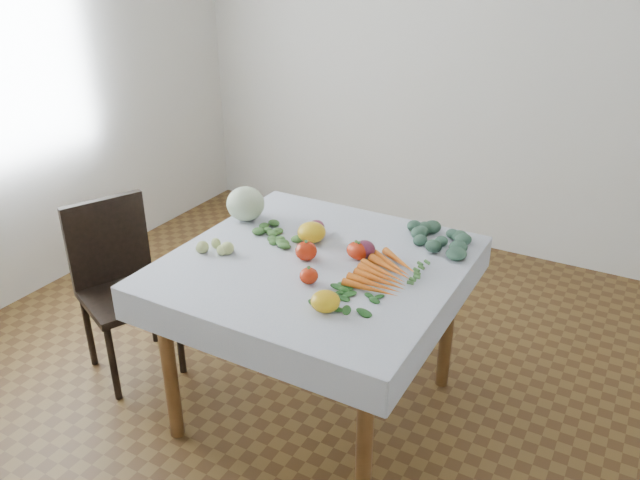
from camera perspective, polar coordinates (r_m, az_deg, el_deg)
The scene contains 19 objects.
ground at distance 2.94m, azimuth -0.31°, elevation -14.99°, with size 4.00×4.00×0.00m, color brown.
back_wall at distance 4.13m, azimuth 14.12°, elevation 17.14°, with size 4.00×0.04×2.70m, color silver.
table at distance 2.56m, azimuth -0.35°, elevation -3.87°, with size 1.00×1.00×0.75m.
tablecloth at distance 2.52m, azimuth -0.35°, elevation -1.91°, with size 1.12×1.12×0.01m, color silver.
chair at distance 3.10m, azimuth -17.87°, elevation -3.15°, with size 0.50×0.50×0.85m.
cabbage at distance 2.87m, azimuth -6.82°, elevation 3.31°, with size 0.17×0.17×0.16m, color beige.
tomato_a at distance 2.52m, azimuth 3.30°, elevation -0.92°, with size 0.08×0.08×0.07m, color red.
tomato_b at distance 2.51m, azimuth 3.55°, elevation -1.04°, with size 0.08×0.08×0.07m, color red.
tomato_c at distance 2.34m, azimuth -1.03°, elevation -3.29°, with size 0.07×0.07×0.06m, color red.
tomato_d at distance 2.50m, azimuth -1.27°, elevation -1.01°, with size 0.09×0.09×0.08m, color red.
heirloom_back at distance 2.65m, azimuth -0.77°, elevation 0.72°, with size 0.12×0.12×0.09m, color yellow.
heirloom_front at distance 2.17m, azimuth 0.50°, elevation -5.62°, with size 0.10×0.10×0.07m, color yellow.
onion_a at distance 2.73m, azimuth -0.32°, elevation 1.21°, with size 0.07×0.07×0.06m, color #5B1A36.
onion_b at distance 2.53m, azimuth 4.11°, elevation -0.85°, with size 0.09×0.09×0.07m, color #5B1A36.
tomatillo_cluster at distance 2.61m, azimuth -9.51°, elevation -0.67°, with size 0.15×0.09×0.04m.
carrot_bunch at distance 2.39m, azimuth 5.98°, elevation -3.16°, with size 0.22×0.34×0.03m.
kale_bunch at distance 2.71m, azimuth 10.18°, elevation 0.35°, with size 0.29×0.28×0.04m.
basil_bunch at distance 2.25m, azimuth 2.73°, elevation -5.39°, with size 0.23×0.18×0.01m.
dill_bunch at distance 2.71m, azimuth -4.06°, elevation 0.57°, with size 0.20×0.19×0.02m.
Camera 1 is at (1.10, -1.93, 1.93)m, focal length 35.00 mm.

